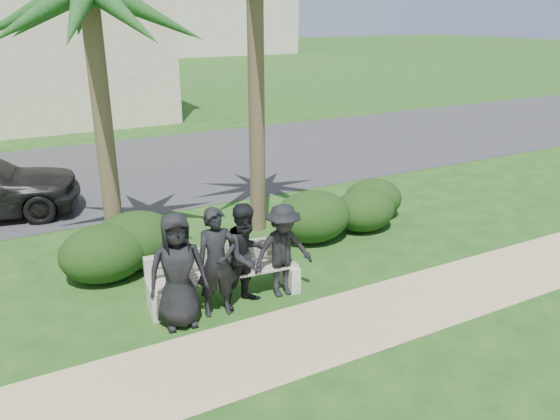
% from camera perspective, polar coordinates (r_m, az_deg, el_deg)
% --- Properties ---
extents(ground, '(160.00, 160.00, 0.00)m').
position_cam_1_polar(ground, '(9.50, -0.07, -6.94)').
color(ground, '#164413').
rests_on(ground, ground).
extents(footpath, '(30.00, 1.60, 0.01)m').
position_cam_1_polar(footpath, '(8.17, 6.05, -11.96)').
color(footpath, tan).
rests_on(footpath, ground).
extents(asphalt_street, '(160.00, 8.00, 0.01)m').
position_cam_1_polar(asphalt_street, '(16.55, -13.32, 4.38)').
color(asphalt_street, '#2D2D30').
rests_on(asphalt_street, ground).
extents(stucco_bldg_right, '(8.40, 8.40, 7.30)m').
position_cam_1_polar(stucco_bldg_right, '(25.65, -22.60, 17.14)').
color(stucco_bldg_right, '#C0AE90').
rests_on(stucco_bldg_right, ground).
extents(park_bench, '(2.43, 0.77, 0.83)m').
position_cam_1_polar(park_bench, '(8.68, -5.89, -7.04)').
color(park_bench, '#A89E8D').
rests_on(park_bench, ground).
extents(man_a, '(0.89, 0.63, 1.72)m').
position_cam_1_polar(man_a, '(7.90, -10.66, -6.25)').
color(man_a, black).
rests_on(man_a, ground).
extents(man_b, '(0.67, 0.50, 1.68)m').
position_cam_1_polar(man_b, '(8.10, -6.61, -5.46)').
color(man_b, black).
rests_on(man_b, ground).
extents(man_c, '(0.94, 0.82, 1.65)m').
position_cam_1_polar(man_c, '(8.34, -3.53, -4.72)').
color(man_c, black).
rests_on(man_c, ground).
extents(man_d, '(1.02, 0.62, 1.54)m').
position_cam_1_polar(man_d, '(8.61, 0.31, -4.27)').
color(man_d, black).
rests_on(man_d, ground).
extents(hedge_a, '(1.50, 1.24, 0.98)m').
position_cam_1_polar(hedge_a, '(9.73, -17.91, -4.13)').
color(hedge_a, black).
rests_on(hedge_a, ground).
extents(hedge_b, '(1.56, 1.29, 1.02)m').
position_cam_1_polar(hedge_b, '(10.06, -14.92, -2.89)').
color(hedge_b, black).
rests_on(hedge_b, ground).
extents(hedge_d, '(1.57, 1.30, 1.03)m').
position_cam_1_polar(hedge_d, '(10.84, 3.41, -0.51)').
color(hedge_d, black).
rests_on(hedge_d, ground).
extents(hedge_e, '(1.35, 1.12, 0.88)m').
position_cam_1_polar(hedge_e, '(11.49, 8.75, 0.11)').
color(hedge_e, black).
rests_on(hedge_e, ground).
extents(hedge_f, '(1.36, 1.12, 0.88)m').
position_cam_1_polar(hedge_f, '(12.22, 9.67, 1.28)').
color(hedge_f, black).
rests_on(hedge_f, ground).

